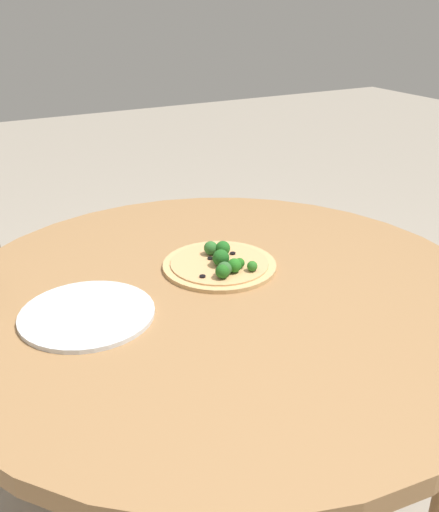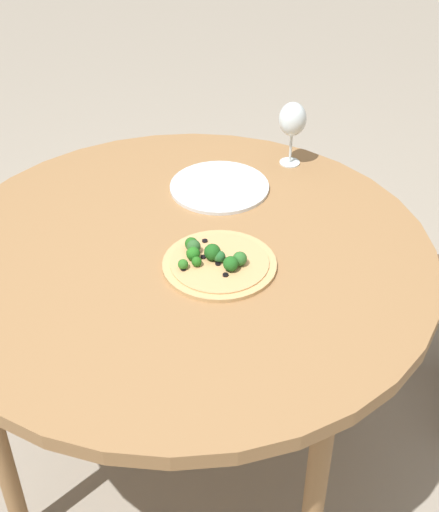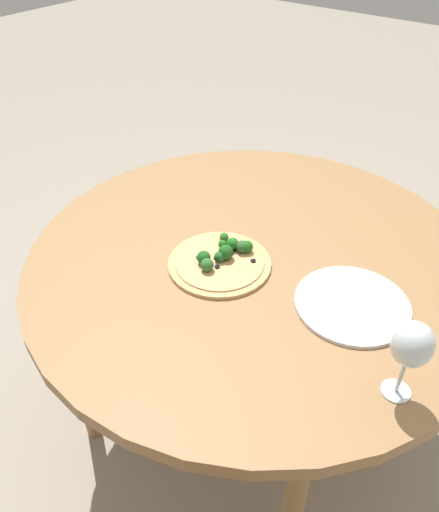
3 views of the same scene
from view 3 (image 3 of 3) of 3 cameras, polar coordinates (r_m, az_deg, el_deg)
name	(u,v)px [view 3 (image 3 of 3)]	position (r m, az deg, el deg)	size (l,w,h in m)	color
ground_plane	(246,415)	(1.94, 3.00, -17.66)	(12.00, 12.00, 0.00)	gray
dining_table	(254,270)	(1.41, 3.93, -1.62)	(1.25, 1.25, 0.76)	olive
pizza	(221,260)	(1.33, 0.15, -0.46)	(0.28, 0.28, 0.05)	tan
wine_glass	(412,346)	(1.01, 21.13, -9.55)	(0.08, 0.08, 0.19)	silver
plate_near	(352,304)	(1.25, 14.90, -5.34)	(0.28, 0.28, 0.01)	silver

